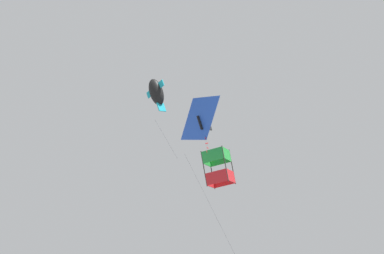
% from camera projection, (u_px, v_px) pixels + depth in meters
% --- Properties ---
extents(kite_delta_mid_left, '(3.38, 3.77, 10.28)m').
position_uv_depth(kite_delta_mid_left, '(201.00, 120.00, 35.18)').
color(kite_delta_mid_left, blue).
extents(kite_box_near_right, '(2.59, 2.04, 2.68)m').
position_uv_depth(kite_box_near_right, '(218.00, 168.00, 37.15)').
color(kite_box_near_right, green).
extents(kite_fish_near_left, '(2.22, 1.66, 5.32)m').
position_uv_depth(kite_fish_near_left, '(156.00, 92.00, 35.25)').
color(kite_fish_near_left, black).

